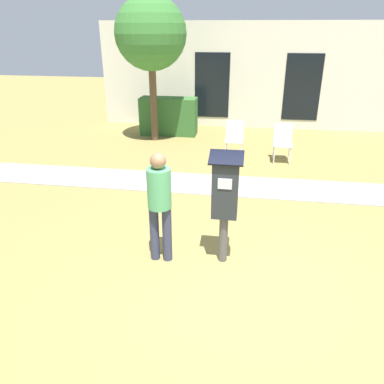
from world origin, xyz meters
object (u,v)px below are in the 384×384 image
at_px(parking_meter, 225,195).
at_px(outdoor_chair_middle, 283,140).
at_px(person_standing, 159,200).
at_px(outdoor_chair_left, 235,136).

relative_size(parking_meter, outdoor_chair_middle, 1.77).
bearing_deg(parking_meter, person_standing, -173.49).
bearing_deg(parking_meter, outdoor_chair_left, 91.07).
bearing_deg(outdoor_chair_left, parking_meter, -83.58).
height_order(parking_meter, outdoor_chair_left, parking_meter).
height_order(parking_meter, person_standing, parking_meter).
xyz_separation_m(parking_meter, outdoor_chair_left, (-0.09, 4.69, -0.49)).
relative_size(parking_meter, outdoor_chair_left, 1.77).
distance_m(person_standing, outdoor_chair_middle, 5.02).
bearing_deg(person_standing, parking_meter, 2.02).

